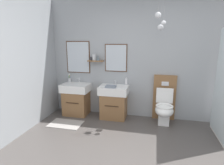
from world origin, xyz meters
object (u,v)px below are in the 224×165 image
object	(u,v)px
toothbrush_cup	(69,79)
soap_dispenser	(126,82)
vanity_sink_left	(76,98)
toilet	(164,105)
folded_hand_towel	(111,86)
vanity_sink_right	(114,101)

from	to	relation	value
toothbrush_cup	soap_dispenser	size ratio (longest dim) A/B	1.16
vanity_sink_left	toothbrush_cup	xyz separation A→B (m)	(-0.24, 0.16, 0.41)
vanity_sink_left	soap_dispenser	xyz separation A→B (m)	(1.16, 0.17, 0.43)
toilet	toothbrush_cup	xyz separation A→B (m)	(-2.25, 0.16, 0.42)
soap_dispenser	toothbrush_cup	bearing A→B (deg)	-179.58
toothbrush_cup	folded_hand_towel	world-z (taller)	toothbrush_cup
vanity_sink_right	folded_hand_towel	distance (m)	0.40
toilet	folded_hand_towel	bearing A→B (deg)	-172.76
vanity_sink_right	folded_hand_towel	xyz separation A→B (m)	(-0.04, -0.14, 0.37)
toothbrush_cup	toilet	bearing A→B (deg)	-4.09
vanity_sink_right	toilet	xyz separation A→B (m)	(1.10, 0.00, -0.01)
toothbrush_cup	folded_hand_towel	size ratio (longest dim) A/B	0.92
toilet	folded_hand_towel	world-z (taller)	toilet
toothbrush_cup	soap_dispenser	world-z (taller)	toothbrush_cup
toothbrush_cup	folded_hand_towel	distance (m)	1.15
vanity_sink_left	toilet	distance (m)	2.01
vanity_sink_left	toilet	size ratio (longest dim) A/B	0.74
toilet	vanity_sink_left	bearing A→B (deg)	-179.93
vanity_sink_left	soap_dispenser	size ratio (longest dim) A/B	4.21
toilet	soap_dispenser	size ratio (longest dim) A/B	5.69
vanity_sink_left	toothbrush_cup	bearing A→B (deg)	145.40
toilet	toothbrush_cup	bearing A→B (deg)	175.91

